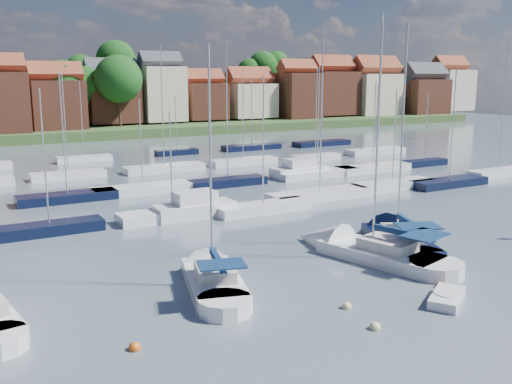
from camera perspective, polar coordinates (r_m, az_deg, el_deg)
ground at (r=69.22m, az=-8.67°, el=1.54°), size 260.00×260.00×0.00m
sailboat_left at (r=33.81m, az=-4.60°, el=-8.37°), size 5.69×11.18×14.73m
sailboat_centre at (r=39.21m, az=10.24°, el=-5.71°), size 6.54×13.04×17.08m
sailboat_navy at (r=42.80m, az=13.43°, el=-4.37°), size 7.53×12.36×16.67m
tender at (r=32.43m, az=18.56°, el=-10.02°), size 3.41×2.88×0.67m
buoy_a at (r=26.60m, az=-12.02°, el=-15.17°), size 0.55×0.55×0.55m
buoy_b at (r=28.49m, az=11.81°, el=-13.28°), size 0.54×0.54×0.54m
buoy_c at (r=30.55m, az=9.04°, el=-11.43°), size 0.51×0.51×0.51m
buoy_d at (r=34.63m, az=17.90°, el=-9.05°), size 0.46×0.46×0.46m
buoy_e at (r=41.34m, az=11.40°, el=-5.36°), size 0.54×0.54×0.54m
marina_field at (r=65.43m, az=-5.60°, el=1.42°), size 79.62×41.41×15.93m
far_shore_town at (r=158.85m, az=-20.09°, el=8.21°), size 212.46×90.00×22.27m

